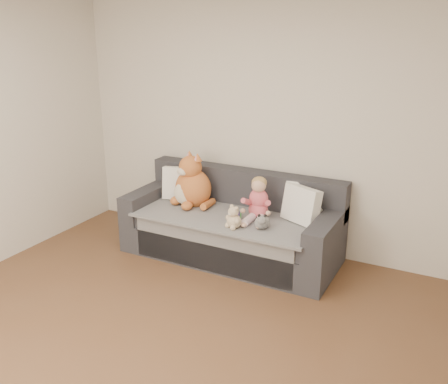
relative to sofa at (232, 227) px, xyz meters
The scene contains 10 objects.
room_shell 1.93m from the sofa, 82.36° to the right, with size 5.00×5.00×5.00m.
sofa is the anchor object (origin of this frame).
cushion_left 0.78m from the sofa, behind, with size 0.42×0.28×0.37m.
cushion_right_back 0.80m from the sofa, 19.84° to the left, with size 0.41×0.23×0.36m.
cushion_right_front 0.79m from the sofa, ahead, with size 0.42×0.31×0.37m.
toddler 0.45m from the sofa, ahead, with size 0.30×0.44×0.43m.
plush_cat 0.62m from the sofa, behind, with size 0.46×0.42×0.61m.
teddy_bear 0.49m from the sofa, 62.37° to the right, with size 0.17×0.15×0.23m.
plush_cow 0.57m from the sofa, 30.71° to the right, with size 0.14×0.21×0.17m.
sippy_cup 0.30m from the sofa, 51.25° to the right, with size 0.10×0.06×0.11m.
Camera 1 is at (1.91, -2.23, 2.31)m, focal length 40.00 mm.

